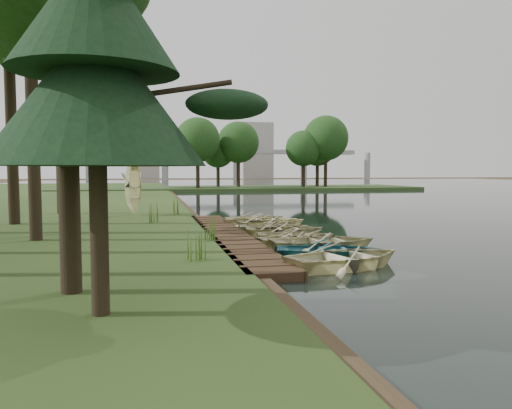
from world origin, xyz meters
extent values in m
plane|color=#3D2F1D|center=(0.00, 0.00, 0.00)|extent=(300.00, 300.00, 0.00)
cube|color=#372515|center=(-1.60, 0.00, 0.15)|extent=(1.60, 16.00, 0.30)
cube|color=#2F471F|center=(8.00, 50.00, 0.23)|extent=(50.00, 14.00, 0.45)
cylinder|color=black|center=(-15.33, 50.00, 2.85)|extent=(0.50, 0.50, 4.80)
sphere|color=#1F4517|center=(-15.33, 50.00, 6.45)|extent=(5.60, 5.60, 5.60)
cylinder|color=black|center=(-8.67, 50.00, 2.85)|extent=(0.50, 0.50, 4.80)
sphere|color=#1F4517|center=(-8.67, 50.00, 6.45)|extent=(5.60, 5.60, 5.60)
cylinder|color=black|center=(-2.00, 50.00, 2.85)|extent=(0.50, 0.50, 4.80)
sphere|color=#1F4517|center=(-2.00, 50.00, 6.45)|extent=(5.60, 5.60, 5.60)
cylinder|color=black|center=(4.67, 50.00, 2.85)|extent=(0.50, 0.50, 4.80)
sphere|color=#1F4517|center=(4.67, 50.00, 6.45)|extent=(5.60, 5.60, 5.60)
cylinder|color=black|center=(11.33, 50.00, 2.85)|extent=(0.50, 0.50, 4.80)
sphere|color=#1F4517|center=(11.33, 50.00, 6.45)|extent=(5.60, 5.60, 5.60)
cylinder|color=black|center=(18.00, 50.00, 2.85)|extent=(0.50, 0.50, 4.80)
sphere|color=#1F4517|center=(18.00, 50.00, 6.45)|extent=(5.60, 5.60, 5.60)
cylinder|color=black|center=(24.67, 50.00, 2.85)|extent=(0.50, 0.50, 4.80)
sphere|color=#1F4517|center=(24.67, 50.00, 6.45)|extent=(5.60, 5.60, 5.60)
cube|color=#A5A5A0|center=(10.00, 120.00, 8.00)|extent=(90.00, 4.00, 1.20)
cylinder|color=#A5A5A0|center=(-20.00, 120.00, 4.00)|extent=(1.80, 1.80, 8.00)
cylinder|color=#A5A5A0|center=(0.00, 120.00, 4.00)|extent=(1.80, 1.80, 8.00)
cylinder|color=#A5A5A0|center=(20.00, 120.00, 4.00)|extent=(1.80, 1.80, 8.00)
cylinder|color=#A5A5A0|center=(40.00, 120.00, 4.00)|extent=(1.80, 1.80, 8.00)
cylinder|color=#A5A5A0|center=(60.00, 120.00, 4.00)|extent=(1.80, 1.80, 8.00)
cube|color=#A5A5A0|center=(30.00, 140.00, 9.00)|extent=(10.00, 8.00, 18.00)
cube|color=#A5A5A0|center=(-5.00, 145.00, 6.00)|extent=(8.00, 8.00, 12.00)
imported|color=beige|center=(0.87, -6.51, 0.44)|extent=(4.31, 3.55, 0.78)
imported|color=teal|center=(0.83, -5.03, 0.39)|extent=(3.81, 3.13, 0.69)
imported|color=beige|center=(1.26, -3.50, 0.44)|extent=(3.80, 2.73, 0.78)
imported|color=beige|center=(0.75, -1.99, 0.36)|extent=(3.38, 2.69, 0.63)
imported|color=beige|center=(0.93, -1.15, 0.37)|extent=(3.45, 2.79, 0.63)
imported|color=beige|center=(0.98, 0.61, 0.40)|extent=(3.63, 2.79, 0.70)
imported|color=beige|center=(0.79, 1.74, 0.37)|extent=(3.43, 2.68, 0.65)
imported|color=beige|center=(1.16, 3.46, 0.41)|extent=(3.89, 3.10, 0.72)
imported|color=beige|center=(0.79, 4.28, 0.43)|extent=(4.20, 3.42, 0.76)
imported|color=beige|center=(0.79, 5.75, 0.39)|extent=(3.57, 2.81, 0.67)
imported|color=beige|center=(-5.49, 9.14, 0.60)|extent=(3.51, 3.18, 0.60)
cylinder|color=black|center=(-6.34, -8.95, 5.28)|extent=(0.44, 0.44, 9.95)
cylinder|color=black|center=(-8.77, -0.45, 5.45)|extent=(0.45, 0.45, 10.31)
cylinder|color=black|center=(-7.90, 1.37, 4.69)|extent=(0.42, 0.42, 8.77)
ellipsoid|color=#1F4517|center=(-7.90, 1.37, 9.07)|extent=(4.74, 4.74, 4.03)
cylinder|color=black|center=(-10.97, 5.62, 6.89)|extent=(0.50, 0.50, 13.19)
cylinder|color=black|center=(-9.76, 11.23, 5.79)|extent=(0.46, 0.46, 10.98)
ellipsoid|color=#1F4517|center=(-9.76, 11.23, 11.28)|extent=(5.27, 5.27, 4.48)
cylinder|color=black|center=(-5.59, -10.76, 1.85)|extent=(0.32, 0.32, 3.09)
cone|color=black|center=(-5.59, -10.76, 4.25)|extent=(3.80, 3.80, 2.60)
cone|color=black|center=(-5.59, -10.76, 5.68)|extent=(2.90, 2.90, 2.25)
cone|color=#3F661E|center=(-3.41, -5.73, 0.78)|extent=(0.60, 0.60, 0.95)
cone|color=#3F661E|center=(-2.60, -1.96, 0.79)|extent=(0.60, 0.60, 0.97)
cone|color=#3F661E|center=(-4.51, 4.87, 0.84)|extent=(0.60, 0.60, 1.07)
cone|color=#3F661E|center=(-3.05, 9.56, 0.77)|extent=(0.60, 0.60, 0.95)
camera|label=1|loc=(-4.74, -19.90, 2.88)|focal=35.00mm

